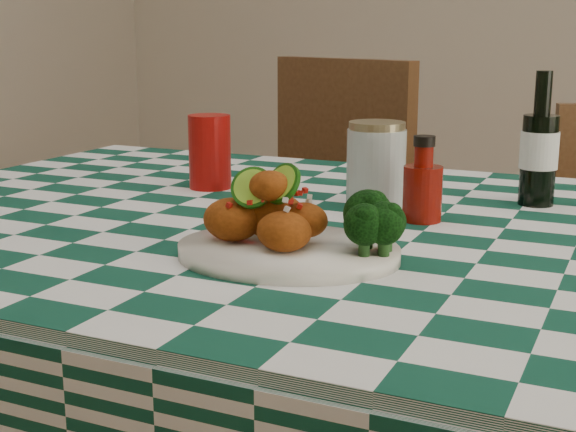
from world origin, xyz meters
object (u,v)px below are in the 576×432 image
at_px(beer_bottle, 540,139).
at_px(fried_chicken_pile, 273,208).
at_px(plate, 288,252).
at_px(ketchup_bottle, 423,179).
at_px(red_tumbler, 210,152).
at_px(mason_jar, 376,164).
at_px(wooden_chair_left, 288,257).

bearing_deg(beer_bottle, fried_chicken_pile, -119.30).
relative_size(plate, ketchup_bottle, 2.20).
height_order(red_tumbler, mason_jar, mason_jar).
xyz_separation_m(plate, beer_bottle, (0.23, 0.46, 0.10)).
distance_m(plate, ketchup_bottle, 0.29).
distance_m(plate, mason_jar, 0.34).
bearing_deg(ketchup_bottle, fried_chicken_pile, -113.57).
bearing_deg(fried_chicken_pile, ketchup_bottle, 66.43).
distance_m(ketchup_bottle, beer_bottle, 0.24).
height_order(fried_chicken_pile, mason_jar, mason_jar).
bearing_deg(ketchup_bottle, red_tumbler, 168.14).
distance_m(red_tumbler, mason_jar, 0.32).
xyz_separation_m(ketchup_bottle, beer_bottle, (0.14, 0.19, 0.04)).
bearing_deg(beer_bottle, plate, -117.27).
relative_size(fried_chicken_pile, red_tumbler, 1.09).
bearing_deg(beer_bottle, wooden_chair_left, 144.79).
bearing_deg(plate, beer_bottle, 62.73).
distance_m(fried_chicken_pile, ketchup_bottle, 0.29).
height_order(ketchup_bottle, mason_jar, mason_jar).
xyz_separation_m(fried_chicken_pile, red_tumbler, (-0.30, 0.36, 0.00)).
bearing_deg(ketchup_bottle, wooden_chair_left, 128.58).
bearing_deg(mason_jar, fried_chicken_pile, -93.45).
height_order(plate, ketchup_bottle, ketchup_bottle).
height_order(fried_chicken_pile, red_tumbler, red_tumbler).
xyz_separation_m(plate, mason_jar, (-0.00, 0.34, 0.06)).
height_order(mason_jar, beer_bottle, beer_bottle).
bearing_deg(ketchup_bottle, plate, -109.74).
height_order(fried_chicken_pile, wooden_chair_left, wooden_chair_left).
bearing_deg(beer_bottle, red_tumbler, -169.68).
bearing_deg(wooden_chair_left, fried_chicken_pile, -45.84).
distance_m(mason_jar, wooden_chair_left, 0.80).
xyz_separation_m(ketchup_bottle, wooden_chair_left, (-0.52, 0.65, -0.35)).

